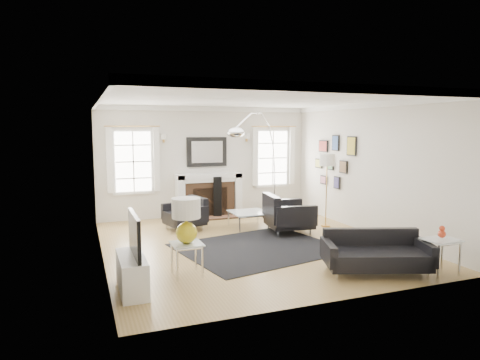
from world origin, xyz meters
name	(u,v)px	position (x,y,z in m)	size (l,w,h in m)	color
floor	(250,244)	(0.00, 0.00, 0.00)	(6.00, 6.00, 0.00)	olive
back_wall	(207,162)	(0.00, 3.00, 1.40)	(5.50, 0.04, 2.80)	silver
front_wall	(339,196)	(0.00, -3.00, 1.40)	(5.50, 0.04, 2.80)	silver
left_wall	(100,179)	(-2.75, 0.00, 1.40)	(0.04, 6.00, 2.80)	silver
right_wall	(369,168)	(2.75, 0.00, 1.40)	(0.04, 6.00, 2.80)	silver
ceiling	(250,99)	(0.00, 0.00, 2.80)	(5.50, 6.00, 0.02)	white
crown_molding	(250,102)	(0.00, 0.00, 2.74)	(5.50, 6.00, 0.12)	white
fireplace	(209,196)	(0.00, 2.79, 0.54)	(1.70, 0.69, 1.11)	white
mantel_mirror	(207,152)	(0.00, 2.95, 1.65)	(1.05, 0.07, 0.75)	black
window_left	(133,161)	(-1.85, 2.95, 1.46)	(1.24, 0.15, 1.62)	white
window_right	(273,158)	(1.85, 2.95, 1.46)	(1.24, 0.15, 1.62)	white
gallery_wall	(334,158)	(2.72, 1.30, 1.53)	(0.04, 1.73, 1.29)	black
tv_unit	(132,268)	(-2.44, -1.70, 0.33)	(0.35, 1.00, 1.09)	white
area_rug	(258,248)	(0.03, -0.34, 0.01)	(2.80, 2.33, 0.01)	black
sofa	(375,254)	(1.22, -2.23, 0.29)	(1.77, 1.23, 0.53)	black
armchair_left	(187,215)	(-0.86, 1.63, 0.33)	(0.95, 1.02, 0.59)	black
armchair_right	(286,215)	(1.06, 0.56, 0.39)	(1.05, 1.14, 0.69)	black
coffee_table	(249,213)	(0.50, 1.29, 0.33)	(0.82, 0.82, 0.36)	silver
side_table_left	(187,250)	(-1.59, -1.35, 0.41)	(0.46, 0.46, 0.51)	silver
nesting_table	(441,247)	(2.12, -2.65, 0.43)	(0.50, 0.42, 0.55)	silver
gourd_lamp	(186,217)	(-1.59, -1.35, 0.91)	(0.43, 0.43, 0.69)	gold
orange_vase	(442,232)	(2.12, -2.65, 0.65)	(0.12, 0.12, 0.19)	#BB3418
arc_floor_lamp	(257,161)	(0.92, 1.84, 1.47)	(1.93, 1.78, 2.73)	white
stick_floor_lamp	(327,164)	(2.20, 0.78, 1.45)	(0.34, 0.34, 1.68)	#C59344
speaker_tower	(218,197)	(0.19, 2.65, 0.52)	(0.21, 0.21, 1.04)	black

